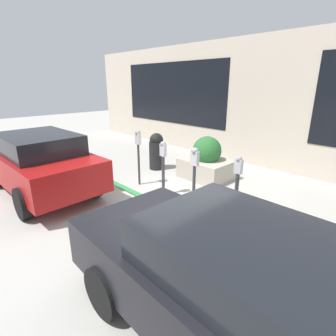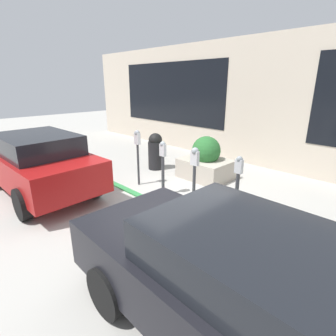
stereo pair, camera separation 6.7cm
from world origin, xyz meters
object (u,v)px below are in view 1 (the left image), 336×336
(parking_meter_second, at_px, (194,167))
(parked_car_front, at_px, (238,287))
(parking_meter_fourth, at_px, (138,147))
(parked_car_middle, at_px, (39,162))
(trash_bin, at_px, (157,151))
(parking_meter_middle, at_px, (163,161))
(parking_meter_nearest, at_px, (237,183))
(planter_box, at_px, (206,162))

(parking_meter_second, bearing_deg, parked_car_front, 138.79)
(parking_meter_fourth, relative_size, parked_car_middle, 0.38)
(parking_meter_second, bearing_deg, trash_bin, -25.40)
(parking_meter_middle, bearing_deg, parking_meter_nearest, -179.52)
(parking_meter_nearest, relative_size, parked_car_middle, 0.35)
(parking_meter_middle, relative_size, parked_car_front, 0.33)
(parking_meter_middle, height_order, trash_bin, parking_meter_middle)
(parking_meter_nearest, xyz_separation_m, parking_meter_middle, (2.08, 0.02, -0.00))
(parking_meter_middle, height_order, planter_box, parking_meter_middle)
(parking_meter_fourth, height_order, trash_bin, parking_meter_fourth)
(parked_car_middle, bearing_deg, parking_meter_fourth, -123.75)
(parking_meter_second, bearing_deg, parking_meter_fourth, -0.38)
(parking_meter_fourth, xyz_separation_m, parked_car_middle, (1.32, 2.13, -0.27))
(planter_box, bearing_deg, trash_bin, 15.40)
(parking_meter_middle, distance_m, trash_bin, 2.15)
(trash_bin, bearing_deg, parking_meter_nearest, 161.61)
(parking_meter_second, distance_m, parked_car_middle, 3.95)
(planter_box, relative_size, parked_car_middle, 0.35)
(planter_box, distance_m, parked_car_middle, 4.52)
(parking_meter_nearest, relative_size, parking_meter_second, 1.01)
(parking_meter_middle, relative_size, trash_bin, 1.17)
(planter_box, distance_m, trash_bin, 1.76)
(parking_meter_middle, bearing_deg, planter_box, -89.48)
(parking_meter_middle, bearing_deg, trash_bin, -36.73)
(planter_box, bearing_deg, parked_car_front, 131.80)
(parking_meter_fourth, distance_m, parked_car_front, 4.96)
(parking_meter_middle, relative_size, planter_box, 0.98)
(parking_meter_second, distance_m, parking_meter_fourth, 2.01)
(parked_car_front, distance_m, parked_car_middle, 5.78)
(parking_meter_nearest, bearing_deg, parked_car_front, 122.75)
(parked_car_middle, bearing_deg, trash_bin, -101.69)
(parked_car_front, bearing_deg, parking_meter_nearest, -56.51)
(parking_meter_middle, distance_m, parked_car_front, 4.11)
(planter_box, distance_m, parked_car_front, 5.26)
(parking_meter_middle, height_order, parking_meter_fourth, parking_meter_fourth)
(parking_meter_middle, bearing_deg, parking_meter_second, 178.47)
(parked_car_front, height_order, parked_car_middle, parked_car_middle)
(parking_meter_middle, bearing_deg, parked_car_middle, 43.05)
(parking_meter_middle, distance_m, planter_box, 1.78)
(parked_car_front, relative_size, parked_car_middle, 1.02)
(parking_meter_nearest, relative_size, trash_bin, 1.20)
(parking_meter_second, xyz_separation_m, parked_car_front, (-2.45, 2.14, -0.22))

